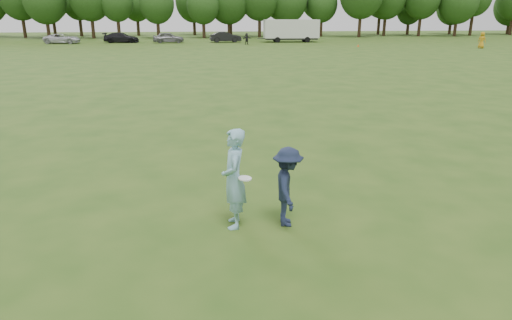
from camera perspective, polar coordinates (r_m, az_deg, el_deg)
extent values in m
plane|color=#274A14|center=(9.89, -0.11, -7.37)|extent=(200.00, 200.00, 0.00)
imported|color=#81B5C8|center=(9.21, -2.78, -2.37)|extent=(0.51, 0.76, 2.07)
imported|color=#1A2239|center=(9.36, 3.97, -3.36)|extent=(0.72, 1.13, 1.67)
imported|color=#BF8716|center=(63.84, 26.40, 13.27)|extent=(1.06, 1.13, 1.95)
imported|color=#242424|center=(64.36, -1.17, 14.91)|extent=(1.46, 1.12, 1.54)
imported|color=silver|center=(71.79, -23.06, 13.78)|extent=(5.08, 2.68, 1.36)
imported|color=black|center=(71.04, -16.48, 14.46)|extent=(5.01, 2.13, 1.44)
imported|color=slate|center=(69.08, -10.89, 14.80)|extent=(4.52, 2.07, 1.50)
imported|color=black|center=(69.39, -3.83, 15.08)|extent=(4.71, 2.09, 1.50)
cone|color=#DF3D0B|center=(62.09, 12.65, 13.81)|extent=(0.28, 0.28, 0.30)
cylinder|color=white|center=(9.02, -1.39, -2.31)|extent=(0.31, 0.30, 0.05)
cube|color=silver|center=(70.01, 4.42, 16.04)|extent=(8.00, 2.50, 2.60)
cube|color=black|center=(70.07, 4.39, 14.89)|extent=(7.60, 2.30, 0.25)
cylinder|color=black|center=(68.49, 2.70, 14.77)|extent=(0.80, 0.25, 0.80)
cylinder|color=black|center=(70.96, 2.40, 14.89)|extent=(0.80, 0.25, 0.80)
cylinder|color=black|center=(69.27, 6.43, 14.72)|extent=(0.80, 0.25, 0.80)
cylinder|color=black|center=(71.71, 6.00, 14.84)|extent=(0.80, 0.25, 0.80)
cube|color=#333333|center=(69.44, 0.69, 14.95)|extent=(1.20, 0.15, 0.12)
cylinder|color=#332114|center=(90.57, -27.01, 14.66)|extent=(0.56, 0.56, 3.83)
cylinder|color=#332114|center=(86.18, -24.54, 14.72)|extent=(0.56, 0.56, 3.25)
ellipsoid|color=#1E3A13|center=(86.16, -24.95, 17.68)|extent=(6.76, 6.76, 7.78)
cylinder|color=#332114|center=(84.64, -19.72, 15.39)|extent=(0.56, 0.56, 3.71)
cylinder|color=#332114|center=(83.39, -16.79, 15.55)|extent=(0.56, 0.56, 3.46)
ellipsoid|color=#1E3A13|center=(83.36, -17.05, 18.33)|extent=(5.49, 5.49, 6.31)
cylinder|color=#332114|center=(82.32, -12.12, 15.76)|extent=(0.56, 0.56, 3.14)
ellipsoid|color=#1E3A13|center=(82.29, -12.31, 18.56)|extent=(5.78, 5.78, 6.64)
cylinder|color=#332114|center=(81.63, -6.54, 15.97)|extent=(0.56, 0.56, 3.01)
ellipsoid|color=#1E3A13|center=(81.59, -6.64, 18.66)|extent=(5.46, 5.46, 6.28)
cylinder|color=#332114|center=(84.09, -3.38, 16.18)|extent=(0.56, 0.56, 3.23)
ellipsoid|color=#1E3A13|center=(84.07, -3.45, 19.39)|extent=(7.29, 7.29, 8.38)
cylinder|color=#332114|center=(84.39, 0.45, 16.40)|extent=(0.56, 0.56, 3.77)
cylinder|color=#332114|center=(85.68, 3.96, 16.24)|extent=(0.56, 0.56, 3.33)
ellipsoid|color=#1E3A13|center=(85.67, 4.03, 19.26)|extent=(6.71, 6.71, 7.71)
cylinder|color=#332114|center=(87.18, 8.12, 16.10)|extent=(0.56, 0.56, 3.22)
ellipsoid|color=#1E3A13|center=(87.15, 8.24, 18.70)|extent=(5.54, 5.54, 6.37)
cylinder|color=#332114|center=(86.04, 12.82, 16.14)|extent=(0.56, 0.56, 4.15)
cylinder|color=#332114|center=(91.33, 15.76, 15.94)|extent=(0.56, 0.56, 3.95)
cylinder|color=#332114|center=(92.44, 19.75, 15.58)|extent=(0.56, 0.56, 3.90)
cylinder|color=#332114|center=(94.18, 23.65, 14.94)|extent=(0.56, 0.56, 3.16)
ellipsoid|color=#1E3A13|center=(94.16, 24.01, 17.69)|extent=(6.99, 6.99, 8.04)
cylinder|color=#332114|center=(98.43, 25.31, 15.14)|extent=(0.56, 0.56, 4.29)
cylinder|color=#332114|center=(104.62, 29.29, 14.49)|extent=(0.56, 0.56, 3.68)
cylinder|color=#332114|center=(97.23, -23.91, 15.10)|extent=(0.56, 0.56, 3.62)
ellipsoid|color=#1E3A13|center=(97.22, -24.24, 17.60)|extent=(5.80, 5.80, 6.67)
cylinder|color=#332114|center=(93.28, -21.07, 15.36)|extent=(0.56, 0.56, 3.61)
ellipsoid|color=#1E3A13|center=(93.27, -21.37, 17.91)|extent=(5.58, 5.58, 6.42)
cylinder|color=#332114|center=(91.79, -14.52, 15.84)|extent=(0.56, 0.56, 3.29)
ellipsoid|color=#1E3A13|center=(91.76, -14.72, 18.27)|extent=(5.30, 5.30, 6.09)
cylinder|color=#332114|center=(92.36, -7.71, 16.24)|extent=(0.56, 0.56, 3.28)
ellipsoid|color=#1E3A13|center=(92.34, -7.83, 19.04)|extent=(6.78, 6.78, 7.79)
cylinder|color=#332114|center=(90.88, -3.17, 16.28)|extent=(0.56, 0.56, 3.11)
ellipsoid|color=#1E3A13|center=(90.85, -3.21, 18.70)|extent=(5.34, 5.34, 6.14)
cylinder|color=#332114|center=(93.21, 2.83, 16.45)|extent=(0.56, 0.56, 3.50)
ellipsoid|color=#1E3A13|center=(93.18, 2.87, 18.78)|extent=(4.82, 4.82, 5.54)
cylinder|color=#332114|center=(95.24, 7.61, 16.44)|extent=(0.56, 0.56, 3.80)
ellipsoid|color=#1E3A13|center=(95.24, 7.73, 19.20)|extent=(6.34, 6.34, 7.29)
cylinder|color=#332114|center=(97.03, 15.08, 16.05)|extent=(0.56, 0.56, 3.84)
ellipsoid|color=#1E3A13|center=(97.02, 15.29, 18.45)|extent=(5.09, 5.09, 5.86)
cylinder|color=#332114|center=(98.04, 18.44, 15.40)|extent=(0.56, 0.56, 2.58)
ellipsoid|color=#1E3A13|center=(97.99, 18.64, 17.35)|extent=(4.86, 4.86, 5.59)
cylinder|color=#332114|center=(103.45, 23.08, 15.01)|extent=(0.56, 0.56, 2.62)
ellipsoid|color=#1E3A13|center=(103.41, 23.35, 17.16)|extent=(6.11, 6.11, 7.02)
cylinder|color=#332114|center=(108.25, 28.97, 14.28)|extent=(0.56, 0.56, 2.54)
ellipsoid|color=#1E3A13|center=(108.22, 29.30, 16.39)|extent=(6.47, 6.47, 7.44)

